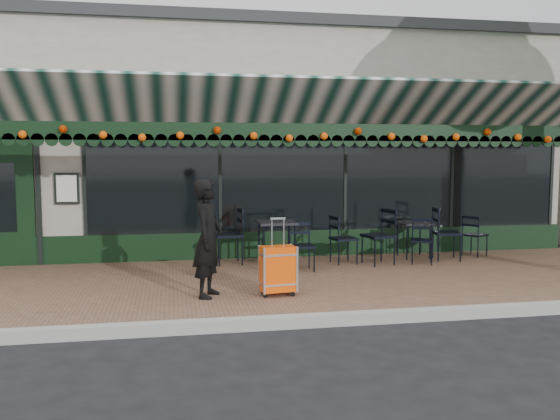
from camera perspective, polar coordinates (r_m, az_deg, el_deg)
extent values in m
plane|color=black|center=(7.53, 4.65, -10.85)|extent=(80.00, 80.00, 0.00)
cube|color=brown|center=(9.40, 1.44, -7.07)|extent=(18.00, 4.00, 0.15)
cube|color=#9E9E99|center=(7.44, 4.81, -10.47)|extent=(18.00, 0.16, 0.15)
cube|color=gray|center=(15.09, -3.28, 5.98)|extent=(12.00, 8.00, 4.50)
cube|color=black|center=(11.39, 5.31, 3.11)|extent=(9.20, 0.04, 2.00)
cube|color=black|center=(11.36, -25.24, 0.59)|extent=(1.10, 0.07, 2.20)
cube|color=silver|center=(11.08, -19.84, 1.97)|extent=(0.42, 0.04, 0.55)
cube|color=black|center=(9.69, 0.83, 7.51)|extent=(12.00, 0.03, 0.28)
cylinder|color=#E84807|center=(9.63, 0.90, 7.41)|extent=(11.60, 0.12, 0.12)
imported|color=black|center=(8.15, -6.94, -2.74)|extent=(0.58, 0.69, 1.61)
cube|color=#FF4F08|center=(8.22, -0.20, -5.67)|extent=(0.50, 0.32, 0.63)
cube|color=black|center=(8.30, -0.20, -8.00)|extent=(0.50, 0.32, 0.06)
cube|color=silver|center=(8.14, -0.21, -2.17)|extent=(0.21, 0.06, 0.39)
cube|color=black|center=(11.46, 12.78, -1.24)|extent=(0.54, 0.54, 0.04)
cylinder|color=black|center=(11.21, 12.13, -3.11)|extent=(0.03, 0.03, 0.63)
cylinder|color=black|center=(11.39, 14.24, -3.02)|extent=(0.03, 0.03, 0.63)
cylinder|color=black|center=(11.62, 11.27, -2.79)|extent=(0.03, 0.03, 0.63)
cylinder|color=black|center=(11.79, 13.32, -2.71)|extent=(0.03, 0.03, 0.63)
cube|color=black|center=(10.24, -0.34, -1.21)|extent=(0.64, 0.64, 0.04)
cylinder|color=black|center=(9.99, -1.58, -3.68)|extent=(0.03, 0.03, 0.75)
cylinder|color=black|center=(10.09, 1.44, -3.59)|extent=(0.03, 0.03, 0.75)
cylinder|color=black|center=(10.51, -2.04, -3.22)|extent=(0.03, 0.03, 0.75)
cylinder|color=black|center=(10.61, 0.84, -3.14)|extent=(0.03, 0.03, 0.75)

